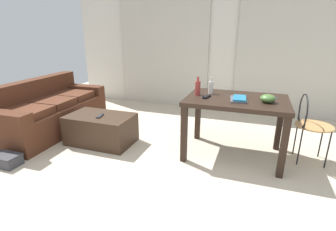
# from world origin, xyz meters

# --- Properties ---
(ground_plane) EXTENTS (8.47, 8.47, 0.00)m
(ground_plane) POSITION_xyz_m (0.00, 1.36, 0.00)
(ground_plane) COLOR beige
(wall_back) EXTENTS (6.22, 0.10, 2.63)m
(wall_back) POSITION_xyz_m (0.00, 3.53, 1.32)
(wall_back) COLOR silver
(wall_back) RESTS_ON ground
(curtains) EXTENTS (4.25, 0.03, 2.17)m
(curtains) POSITION_xyz_m (0.00, 3.44, 1.09)
(curtains) COLOR beige
(curtains) RESTS_ON ground
(couch) EXTENTS (0.89, 1.87, 0.79)m
(couch) POSITION_xyz_m (-2.37, 1.42, 0.30)
(couch) COLOR #4C2819
(couch) RESTS_ON ground
(coffee_table) EXTENTS (0.90, 0.55, 0.41)m
(coffee_table) POSITION_xyz_m (-1.32, 1.28, 0.20)
(coffee_table) COLOR #382619
(coffee_table) RESTS_ON ground
(craft_table) EXTENTS (1.19, 0.83, 0.75)m
(craft_table) POSITION_xyz_m (0.47, 1.52, 0.64)
(craft_table) COLOR black
(craft_table) RESTS_ON ground
(wire_chair) EXTENTS (0.42, 0.42, 0.83)m
(wire_chair) POSITION_xyz_m (1.29, 1.66, 0.52)
(wire_chair) COLOR #B7844C
(wire_chair) RESTS_ON ground
(bottle_near) EXTENTS (0.07, 0.07, 0.23)m
(bottle_near) POSITION_xyz_m (-0.02, 1.53, 0.84)
(bottle_near) COLOR #99332D
(bottle_near) RESTS_ON craft_table
(bottle_far) EXTENTS (0.06, 0.06, 0.21)m
(bottle_far) POSITION_xyz_m (0.13, 1.64, 0.83)
(bottle_far) COLOR beige
(bottle_far) RESTS_ON craft_table
(bowl) EXTENTS (0.17, 0.17, 0.09)m
(bowl) POSITION_xyz_m (0.81, 1.44, 0.79)
(bowl) COLOR #477033
(bowl) RESTS_ON craft_table
(book_stack) EXTENTS (0.22, 0.32, 0.04)m
(book_stack) POSITION_xyz_m (0.50, 1.44, 0.76)
(book_stack) COLOR #4C4C51
(book_stack) RESTS_ON craft_table
(tv_remote_on_table) EXTENTS (0.08, 0.17, 0.02)m
(tv_remote_on_table) POSITION_xyz_m (0.12, 1.43, 0.76)
(tv_remote_on_table) COLOR black
(tv_remote_on_table) RESTS_ON craft_table
(scissors) EXTENTS (0.11, 0.05, 0.00)m
(scissors) POSITION_xyz_m (0.89, 1.68, 0.75)
(scissors) COLOR #9EA0A5
(scissors) RESTS_ON craft_table
(tv_remote_primary) EXTENTS (0.09, 0.18, 0.02)m
(tv_remote_primary) POSITION_xyz_m (-1.28, 1.23, 0.42)
(tv_remote_primary) COLOR #232326
(tv_remote_primary) RESTS_ON coffee_table
(shoebox) EXTENTS (0.33, 0.21, 0.14)m
(shoebox) POSITION_xyz_m (-2.02, 0.35, 0.07)
(shoebox) COLOR #38383D
(shoebox) RESTS_ON ground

